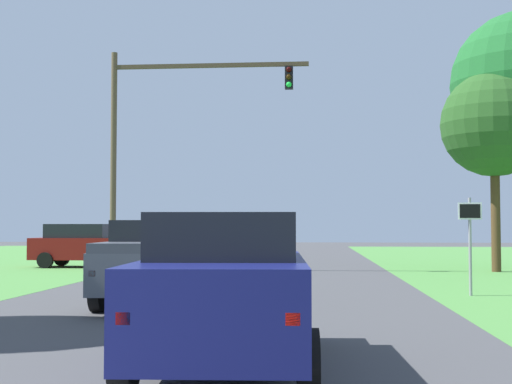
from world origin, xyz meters
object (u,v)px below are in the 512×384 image
at_px(red_suv_near, 226,286).
at_px(traffic_light, 161,126).
at_px(crossing_suv_far, 83,245).
at_px(pickup_truck_lead, 157,261).
at_px(keep_moving_sign, 470,233).
at_px(extra_tree_1, 494,124).

bearing_deg(red_suv_near, traffic_light, 104.96).
height_order(red_suv_near, crossing_suv_far, red_suv_near).
bearing_deg(traffic_light, pickup_truck_lead, -77.90).
relative_size(keep_moving_sign, extra_tree_1, 0.32).
relative_size(pickup_truck_lead, crossing_suv_far, 1.27).
height_order(red_suv_near, traffic_light, traffic_light).
xyz_separation_m(keep_moving_sign, extra_tree_1, (3.09, 9.67, 4.18)).
relative_size(red_suv_near, pickup_truck_lead, 0.85).
bearing_deg(crossing_suv_far, red_suv_near, -66.94).
relative_size(keep_moving_sign, crossing_suv_far, 0.57).
bearing_deg(pickup_truck_lead, crossing_suv_far, 114.83).
bearing_deg(pickup_truck_lead, red_suv_near, -70.54).
distance_m(traffic_light, keep_moving_sign, 14.19).
height_order(pickup_truck_lead, crossing_suv_far, pickup_truck_lead).
bearing_deg(extra_tree_1, traffic_light, -177.20).
xyz_separation_m(red_suv_near, keep_moving_sign, (5.15, 9.60, 0.59)).
bearing_deg(crossing_suv_far, extra_tree_1, -5.52).
relative_size(red_suv_near, extra_tree_1, 0.60).
xyz_separation_m(red_suv_near, traffic_light, (-4.97, 18.62, 4.75)).
relative_size(red_suv_near, crossing_suv_far, 1.08).
height_order(keep_moving_sign, extra_tree_1, extra_tree_1).
height_order(traffic_light, crossing_suv_far, traffic_light).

